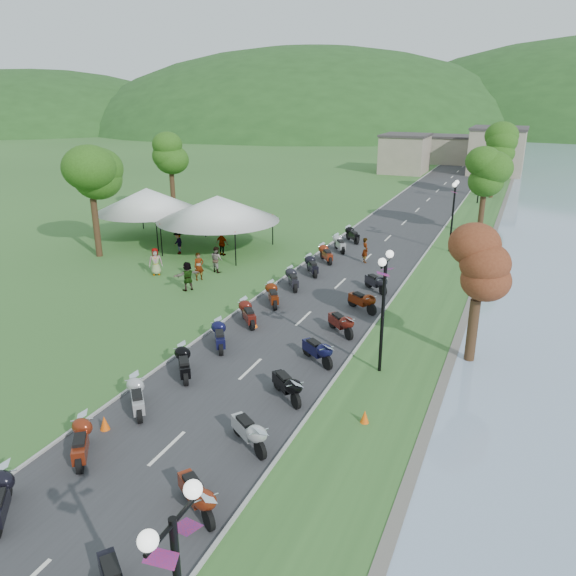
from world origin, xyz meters
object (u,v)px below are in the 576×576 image
at_px(pedestrian_a, 200,280).
at_px(pedestrian_c, 179,254).
at_px(vendor_tent_main, 218,223).
at_px(pedestrian_b, 217,272).

height_order(pedestrian_a, pedestrian_c, pedestrian_a).
bearing_deg(vendor_tent_main, pedestrian_c, -137.06).
distance_m(pedestrian_b, pedestrian_c, 5.30).
height_order(vendor_tent_main, pedestrian_b, vendor_tent_main).
relative_size(vendor_tent_main, pedestrian_a, 3.41).
xyz_separation_m(vendor_tent_main, pedestrian_a, (2.29, -6.46, -2.00)).
relative_size(pedestrian_b, pedestrian_c, 1.01).
xyz_separation_m(vendor_tent_main, pedestrian_c, (-2.17, -2.02, -2.00)).
height_order(vendor_tent_main, pedestrian_c, vendor_tent_main).
bearing_deg(vendor_tent_main, pedestrian_b, -62.02).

